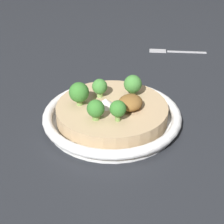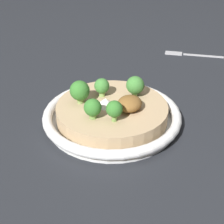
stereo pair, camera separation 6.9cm
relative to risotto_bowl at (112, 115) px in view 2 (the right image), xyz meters
The scene contains 10 objects.
ground_plane 0.02m from the risotto_bowl, ahead, with size 6.00×6.00×0.00m, color #23262B.
risotto_bowl is the anchor object (origin of this frame).
cheese_sprinkle 0.03m from the risotto_bowl, 50.53° to the right, with size 0.04×0.04×0.02m.
crispy_onion_garnish 0.05m from the risotto_bowl, 98.96° to the left, with size 0.05×0.05×0.03m.
broccoli_right 0.07m from the risotto_bowl, ahead, with size 0.03×0.03×0.04m.
broccoli_front_left 0.06m from the risotto_bowl, 114.71° to the right, with size 0.03×0.03×0.04m.
broccoli_back_right 0.07m from the risotto_bowl, 41.31° to the left, with size 0.03×0.03×0.04m.
broccoli_front 0.08m from the risotto_bowl, 62.04° to the right, with size 0.04×0.04×0.05m.
broccoli_back_left 0.08m from the risotto_bowl, 164.81° to the left, with size 0.04×0.04×0.04m.
fork_utensil 0.43m from the risotto_bowl, behind, with size 0.09×0.16×0.00m.
Camera 2 is at (0.47, 0.35, 0.39)m, focal length 55.00 mm.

